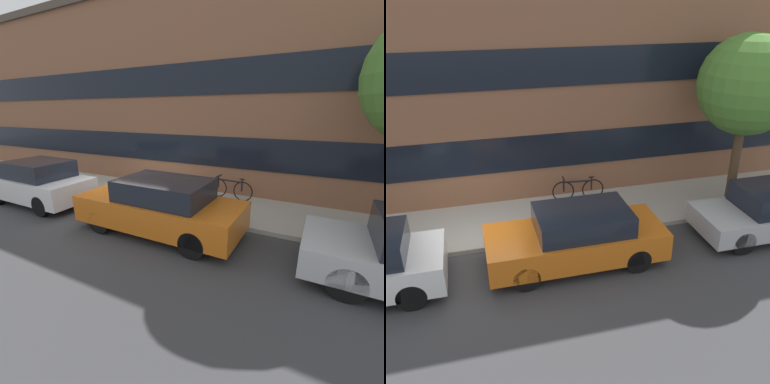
{
  "view_description": "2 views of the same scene",
  "coord_description": "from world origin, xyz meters",
  "views": [
    {
      "loc": [
        5.99,
        -6.26,
        3.09
      ],
      "look_at": [
        2.68,
        0.2,
        0.81
      ],
      "focal_mm": 24.0,
      "sensor_mm": 36.0,
      "label": 1
    },
    {
      "loc": [
        0.07,
        -9.75,
        6.3
      ],
      "look_at": [
        2.86,
        0.57,
        1.15
      ],
      "focal_mm": 40.0,
      "sensor_mm": 36.0,
      "label": 2
    }
  ],
  "objects": [
    {
      "name": "ground_plane",
      "position": [
        0.0,
        0.0,
        0.0
      ],
      "size": [
        56.0,
        56.0,
        0.0
      ],
      "primitive_type": "plane",
      "color": "#38383A"
    },
    {
      "name": "sidewalk_strip",
      "position": [
        0.0,
        1.3,
        0.06
      ],
      "size": [
        28.0,
        2.6,
        0.13
      ],
      "color": "#A8A399",
      "rests_on": "ground_plane"
    },
    {
      "name": "rowhouse_facade",
      "position": [
        0.0,
        3.04,
        3.83
      ],
      "size": [
        28.0,
        1.02,
        7.63
      ],
      "color": "brown",
      "rests_on": "ground_plane"
    },
    {
      "name": "parked_car_white",
      "position": [
        -2.63,
        -1.05,
        0.75
      ],
      "size": [
        3.84,
        1.74,
        1.51
      ],
      "rotation": [
        0.0,
        0.0,
        3.14
      ],
      "color": "silver",
      "rests_on": "ground_plane"
    },
    {
      "name": "parked_car_orange",
      "position": [
        2.4,
        -1.05,
        0.73
      ],
      "size": [
        4.39,
        1.75,
        1.46
      ],
      "rotation": [
        0.0,
        0.0,
        3.14
      ],
      "color": "#D16619",
      "rests_on": "ground_plane"
    },
    {
      "name": "fire_hydrant",
      "position": [
        -3.14,
        0.39,
        0.51
      ],
      "size": [
        0.5,
        0.28,
        0.76
      ],
      "color": "gold",
      "rests_on": "sidewalk_strip"
    },
    {
      "name": "bicycle",
      "position": [
        3.25,
        2.03,
        0.52
      ],
      "size": [
        1.64,
        0.44,
        0.8
      ],
      "rotation": [
        0.0,
        0.0,
        3.05
      ],
      "color": "black",
      "rests_on": "sidewalk_strip"
    }
  ]
}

